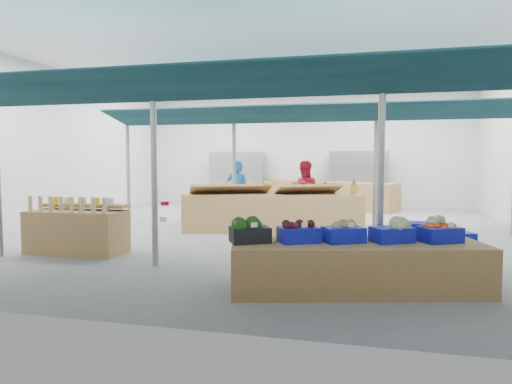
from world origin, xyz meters
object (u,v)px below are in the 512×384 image
vendor_left (237,192)px  vendor_right (304,193)px  bottle_shelf (78,229)px  crate_stack (457,250)px  veg_counter (357,266)px  fruit_counter (273,213)px

vendor_left → vendor_right: 1.80m
bottle_shelf → crate_stack: 6.60m
vendor_left → vendor_right: bearing=168.1°
bottle_shelf → crate_stack: (6.59, 0.38, -0.15)m
veg_counter → crate_stack: 2.25m
fruit_counter → crate_stack: size_ratio=7.48×
veg_counter → vendor_left: (-3.28, 5.70, 0.53)m
veg_counter → vendor_left: bearing=105.6°
bottle_shelf → veg_counter: bottle_shelf is taller
bottle_shelf → vendor_left: vendor_left is taller
fruit_counter → vendor_left: size_ratio=2.50×
vendor_right → bottle_shelf: bearing=39.1°
veg_counter → vendor_right: bearing=90.3°
veg_counter → vendor_right: size_ratio=1.93×
crate_stack → veg_counter: bearing=-132.8°
crate_stack → vendor_left: bearing=139.9°
fruit_counter → vendor_left: vendor_left is taller
veg_counter → fruit_counter: 5.05m
bottle_shelf → veg_counter: 5.22m
veg_counter → vendor_left: 6.60m
veg_counter → crate_stack: (1.53, 1.65, -0.03)m
veg_counter → fruit_counter: (-2.08, 4.60, 0.14)m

